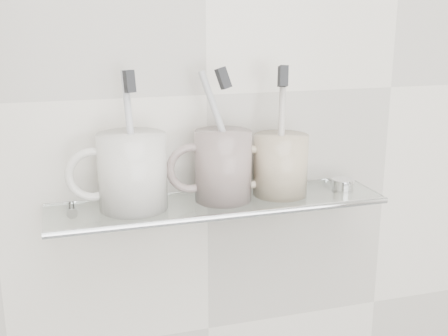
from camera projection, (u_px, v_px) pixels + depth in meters
name	position (u px, v px, depth m)	size (l,w,h in m)	color
wall_back	(207.00, 95.00, 0.85)	(2.50, 2.50, 0.00)	silver
shelf_glass	(218.00, 204.00, 0.84)	(0.50, 0.12, 0.01)	silver
shelf_rail	(229.00, 216.00, 0.78)	(0.01, 0.01, 0.50)	silver
bracket_left	(72.00, 214.00, 0.82)	(0.02, 0.02, 0.03)	silver
bracket_right	(331.00, 189.00, 0.94)	(0.02, 0.02, 0.03)	silver
mug_left	(133.00, 172.00, 0.79)	(0.10, 0.10, 0.11)	white
mug_left_handle	(93.00, 175.00, 0.78)	(0.08, 0.08, 0.01)	white
toothbrush_left	(131.00, 139.00, 0.78)	(0.01, 0.01, 0.19)	silver
bristles_left	(128.00, 81.00, 0.76)	(0.01, 0.02, 0.03)	#27282B
mug_center	(223.00, 166.00, 0.83)	(0.08, 0.08, 0.10)	silver
mug_center_handle	(191.00, 168.00, 0.81)	(0.07, 0.07, 0.01)	silver
toothbrush_center	(223.00, 134.00, 0.81)	(0.01, 0.01, 0.19)	#BDBDBD
bristles_center	(223.00, 78.00, 0.79)	(0.01, 0.02, 0.03)	#27282B
mug_right	(280.00, 165.00, 0.85)	(0.08, 0.08, 0.09)	beige
mug_right_handle	(251.00, 167.00, 0.84)	(0.07, 0.07, 0.01)	beige
toothbrush_right	(281.00, 130.00, 0.84)	(0.01, 0.01, 0.19)	beige
bristles_right	(283.00, 76.00, 0.82)	(0.01, 0.02, 0.03)	#27282B
chrome_cap	(343.00, 184.00, 0.89)	(0.04, 0.04, 0.01)	silver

